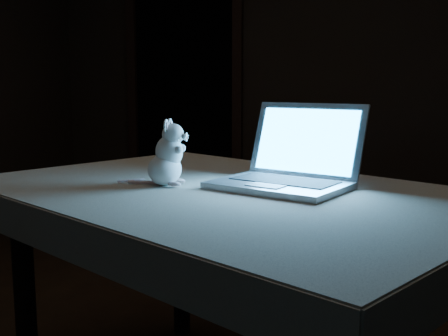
% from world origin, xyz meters
% --- Properties ---
extents(back_wall, '(4.50, 0.04, 2.60)m').
position_xyz_m(back_wall, '(0.00, 2.50, 1.30)').
color(back_wall, black).
rests_on(back_wall, ground).
extents(doorway, '(1.06, 0.36, 2.13)m').
position_xyz_m(doorway, '(-1.10, 2.50, 1.06)').
color(doorway, black).
rests_on(doorway, back_wall).
extents(table, '(1.81, 1.54, 0.82)m').
position_xyz_m(table, '(0.27, -0.27, 0.41)').
color(table, black).
rests_on(table, floor).
extents(tablecloth, '(1.90, 1.52, 0.12)m').
position_xyz_m(tablecloth, '(0.17, -0.28, 0.77)').
color(tablecloth, beige).
rests_on(tablecloth, table).
extents(laptop, '(0.50, 0.46, 0.28)m').
position_xyz_m(laptop, '(0.43, -0.22, 0.97)').
color(laptop, '#A8A7AD').
rests_on(laptop, tablecloth).
extents(plush_mouse, '(0.20, 0.20, 0.22)m').
position_xyz_m(plush_mouse, '(0.06, -0.29, 0.94)').
color(plush_mouse, white).
rests_on(plush_mouse, tablecloth).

